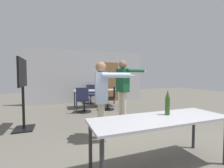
{
  "coord_description": "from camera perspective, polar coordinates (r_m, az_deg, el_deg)",
  "views": [
    {
      "loc": [
        -1.62,
        -1.5,
        1.32
      ],
      "look_at": [
        -0.13,
        2.45,
        1.1
      ],
      "focal_mm": 24.0,
      "sensor_mm": 36.0,
      "label": 1
    }
  ],
  "objects": [
    {
      "name": "office_chair_far_left",
      "position": [
        5.56,
        -10.75,
        -6.31
      ],
      "size": [
        0.62,
        0.66,
        0.92
      ],
      "rotation": [
        0.0,
        0.0,
        5.87
      ],
      "color": "black",
      "rests_on": "ground_plane"
    },
    {
      "name": "conference_table_near",
      "position": [
        2.3,
        18.11,
        -13.72
      ],
      "size": [
        2.04,
        0.67,
        0.73
      ],
      "color": "#A8A8AD",
      "rests_on": "ground_plane"
    },
    {
      "name": "tv_screen",
      "position": [
        4.27,
        -30.88,
        -0.73
      ],
      "size": [
        0.44,
        0.95,
        1.75
      ],
      "rotation": [
        0.0,
        0.0,
        1.57
      ],
      "color": "black",
      "rests_on": "ground_plane"
    },
    {
      "name": "beer_bottle",
      "position": [
        2.44,
        20.41,
        -6.79
      ],
      "size": [
        0.07,
        0.07,
        0.38
      ],
      "color": "#2D511E",
      "rests_on": "conference_table_near"
    },
    {
      "name": "person_near_casual",
      "position": [
        4.41,
        4.22,
        -0.03
      ],
      "size": [
        0.85,
        0.58,
        1.78
      ],
      "rotation": [
        0.0,
        0.0,
        -1.4
      ],
      "color": "beige",
      "rests_on": "ground_plane"
    },
    {
      "name": "person_far_watching",
      "position": [
        3.07,
        -3.96,
        -3.54
      ],
      "size": [
        0.72,
        0.72,
        1.61
      ],
      "rotation": [
        0.0,
        0.0,
        -1.77
      ],
      "color": "beige",
      "rests_on": "ground_plane"
    },
    {
      "name": "drink_cup",
      "position": [
        6.51,
        -9.81,
        -1.85
      ],
      "size": [
        0.07,
        0.07,
        0.1
      ],
      "color": "#E05123",
      "rests_on": "conference_table_far"
    },
    {
      "name": "office_chair_side_rolled",
      "position": [
        7.34,
        -8.1,
        -4.17
      ],
      "size": [
        0.56,
        0.61,
        0.9
      ],
      "rotation": [
        0.0,
        0.0,
        2.89
      ],
      "color": "black",
      "rests_on": "ground_plane"
    },
    {
      "name": "office_chair_near_pushed",
      "position": [
        5.94,
        -0.92,
        -5.76
      ],
      "size": [
        0.64,
        0.59,
        0.91
      ],
      "rotation": [
        0.0,
        0.0,
        1.24
      ],
      "color": "black",
      "rests_on": "ground_plane"
    },
    {
      "name": "conference_table_far",
      "position": [
        6.49,
        -5.7,
        -2.83
      ],
      "size": [
        1.95,
        0.76,
        0.73
      ],
      "color": "#A8A8AD",
      "rests_on": "ground_plane"
    },
    {
      "name": "back_wall",
      "position": [
        7.7,
        -8.27,
        2.74
      ],
      "size": [
        5.86,
        0.12,
        2.61
      ],
      "color": "#BCBCC1",
      "rests_on": "ground_plane"
    }
  ]
}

